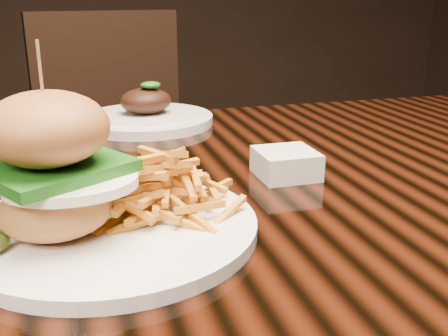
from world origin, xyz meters
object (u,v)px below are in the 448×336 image
object	(u,v)px
dining_table	(209,227)
chair_far	(122,151)
burger_plate	(104,188)
far_dish	(146,116)

from	to	relation	value
dining_table	chair_far	xyz separation A→B (m)	(-0.05, 0.89, -0.13)
dining_table	burger_plate	bearing A→B (deg)	-135.39
chair_far	dining_table	bearing A→B (deg)	-97.40
chair_far	far_dish	bearing A→B (deg)	-99.48
dining_table	far_dish	bearing A→B (deg)	96.23
burger_plate	chair_far	size ratio (longest dim) A/B	0.33
dining_table	far_dish	distance (m)	0.36
dining_table	burger_plate	xyz separation A→B (m)	(-0.15, -0.15, 0.13)
burger_plate	chair_far	bearing A→B (deg)	64.98
far_dish	dining_table	bearing A→B (deg)	-83.77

